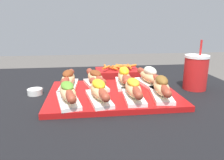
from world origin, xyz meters
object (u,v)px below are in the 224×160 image
at_px(hot_dog_1, 99,91).
at_px(hot_dog_7, 150,77).
at_px(hot_dog_4, 68,79).
at_px(hot_dog_6, 124,77).
at_px(hot_dog_3, 161,87).
at_px(drink_cup, 196,72).
at_px(serving_tray, 113,94).
at_px(sauce_bowl, 35,91).
at_px(hot_dog_0, 68,92).
at_px(fries_basket, 117,72).
at_px(hot_dog_5, 95,78).
at_px(hot_dog_2, 133,89).

bearing_deg(hot_dog_1, hot_dog_7, 34.98).
relative_size(hot_dog_4, hot_dog_6, 1.00).
height_order(hot_dog_3, drink_cup, drink_cup).
bearing_deg(hot_dog_7, drink_cup, -5.54).
distance_m(serving_tray, sauce_bowl, 0.30).
xyz_separation_m(hot_dog_0, fries_basket, (0.22, 0.39, -0.03)).
xyz_separation_m(serving_tray, drink_cup, (0.34, 0.05, 0.06)).
bearing_deg(serving_tray, sauce_bowl, 168.30).
distance_m(sauce_bowl, fries_basket, 0.43).
relative_size(sauce_bowl, drink_cup, 0.28).
xyz_separation_m(hot_dog_4, drink_cup, (0.51, -0.02, 0.02)).
height_order(hot_dog_7, fries_basket, hot_dog_7).
bearing_deg(hot_dog_1, hot_dog_4, 124.73).
bearing_deg(hot_dog_5, hot_dog_2, -52.73).
relative_size(hot_dog_6, fries_basket, 1.01).
bearing_deg(hot_dog_3, drink_cup, 33.10).
height_order(hot_dog_1, hot_dog_7, hot_dog_7).
xyz_separation_m(hot_dog_5, hot_dog_6, (0.12, 0.00, 0.00)).
distance_m(hot_dog_6, sauce_bowl, 0.35).
bearing_deg(hot_dog_1, hot_dog_3, 3.31).
distance_m(hot_dog_7, drink_cup, 0.19).
bearing_deg(hot_dog_3, hot_dog_2, -177.37).
bearing_deg(hot_dog_4, hot_dog_7, -0.86).
relative_size(hot_dog_0, hot_dog_7, 1.00).
xyz_separation_m(serving_tray, fries_basket, (0.06, 0.31, 0.01)).
height_order(hot_dog_2, hot_dog_5, hot_dog_2).
bearing_deg(hot_dog_3, hot_dog_7, 89.66).
distance_m(hot_dog_1, hot_dog_6, 0.20).
bearing_deg(drink_cup, hot_dog_4, 177.44).
bearing_deg(drink_cup, hot_dog_2, -156.24).
xyz_separation_m(hot_dog_4, fries_basket, (0.23, 0.23, -0.03)).
distance_m(hot_dog_7, fries_basket, 0.26).
height_order(hot_dog_4, hot_dog_5, hot_dog_4).
bearing_deg(hot_dog_2, hot_dog_4, 146.51).
relative_size(serving_tray, fries_basket, 2.17).
bearing_deg(fries_basket, hot_dog_0, -119.31).
bearing_deg(hot_dog_6, fries_basket, 88.54).
relative_size(hot_dog_6, hot_dog_7, 1.01).
bearing_deg(hot_dog_4, sauce_bowl, -173.35).
height_order(hot_dog_2, drink_cup, drink_cup).
bearing_deg(hot_dog_5, hot_dog_7, -3.16).
bearing_deg(hot_dog_7, fries_basket, 112.34).
bearing_deg(hot_dog_4, hot_dog_1, -55.27).
distance_m(hot_dog_0, sauce_bowl, 0.20).
distance_m(hot_dog_2, hot_dog_3, 0.10).
bearing_deg(fries_basket, hot_dog_5, -118.40).
relative_size(hot_dog_4, fries_basket, 1.01).
relative_size(sauce_bowl, fries_basket, 0.26).
xyz_separation_m(serving_tray, hot_dog_0, (-0.16, -0.08, 0.04)).
bearing_deg(hot_dog_2, hot_dog_5, 127.27).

